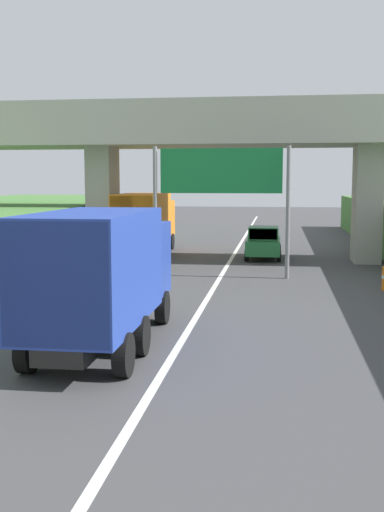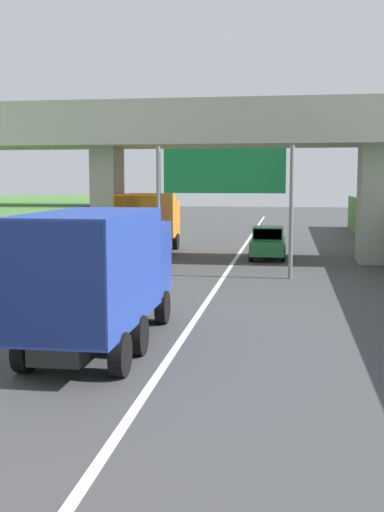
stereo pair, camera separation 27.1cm
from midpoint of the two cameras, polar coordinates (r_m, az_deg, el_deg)
name	(u,v)px [view 2 (the right image)]	position (r m, az deg, el deg)	size (l,w,h in m)	color
lane_centre_stripe	(222,279)	(26.67, 3.01, -2.12)	(0.20, 93.71, 0.01)	white
overpass_bridge	(236,141)	(33.09, 4.25, 10.31)	(40.00, 4.80, 8.12)	#ADA89E
overhead_highway_sign	(224,180)	(26.99, 3.21, 6.87)	(5.88, 0.18, 5.62)	slate
truck_orange	(150,220)	(35.54, -3.60, 3.26)	(2.44, 7.30, 3.44)	black
truck_blue	(102,271)	(15.77, -7.69, -1.35)	(2.44, 7.30, 3.44)	black
car_green	(268,243)	(33.77, 7.12, 1.19)	(1.86, 4.10, 1.72)	#236B38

